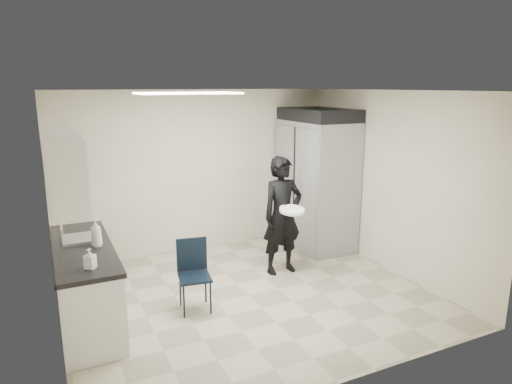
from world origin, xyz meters
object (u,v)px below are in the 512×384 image
lower_counter (85,286)px  man_tuxedo (282,216)px  folding_chair (195,278)px  commercial_fridge (316,185)px

lower_counter → man_tuxedo: (2.72, 0.31, 0.42)m
lower_counter → folding_chair: size_ratio=2.27×
commercial_fridge → folding_chair: bearing=-152.3°
lower_counter → folding_chair: (1.21, -0.27, -0.01)m
commercial_fridge → folding_chair: 2.97m
lower_counter → commercial_fridge: (3.78, 1.07, 0.62)m
folding_chair → commercial_fridge: bearing=36.4°
lower_counter → commercial_fridge: commercial_fridge is taller
folding_chair → man_tuxedo: man_tuxedo is taller
lower_counter → commercial_fridge: bearing=15.9°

